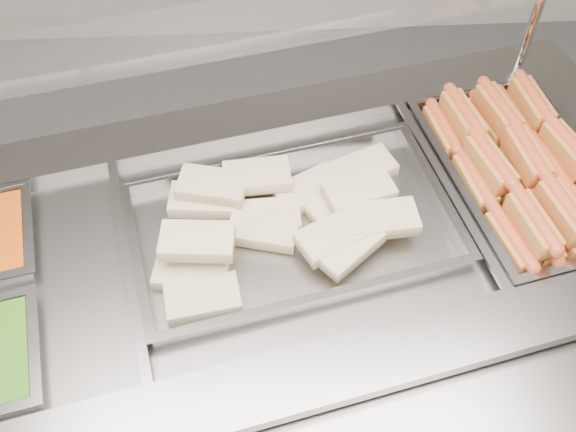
{
  "coord_description": "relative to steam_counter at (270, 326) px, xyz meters",
  "views": [
    {
      "loc": [
        -0.12,
        -0.57,
        2.25
      ],
      "look_at": [
        -0.07,
        0.37,
        1.03
      ],
      "focal_mm": 40.0,
      "sensor_mm": 36.0,
      "label": 1
    }
  ],
  "objects": [
    {
      "name": "steam_counter",
      "position": [
        0.0,
        0.0,
        0.0
      ],
      "size": [
        2.25,
        1.37,
        1.01
      ],
      "color": "gray",
      "rests_on": "ground"
    },
    {
      "name": "sneeze_guard",
      "position": [
        -0.05,
        0.24,
        0.91
      ],
      "size": [
        1.87,
        0.73,
        0.49
      ],
      "color": "silver",
      "rests_on": "steam_counter"
    },
    {
      "name": "pan_hotdogs",
      "position": [
        0.68,
        0.16,
        0.46
      ],
      "size": [
        0.51,
        0.68,
        0.11
      ],
      "color": "gray",
      "rests_on": "steam_counter"
    },
    {
      "name": "pan_wraps",
      "position": [
        0.07,
        0.02,
        0.47
      ],
      "size": [
        0.84,
        0.61,
        0.08
      ],
      "color": "gray",
      "rests_on": "steam_counter"
    },
    {
      "name": "hotdogs_in_buns",
      "position": [
        0.68,
        0.16,
        0.51
      ],
      "size": [
        0.45,
        0.63,
        0.13
      ],
      "color": "#B06F24",
      "rests_on": "pan_hotdogs"
    },
    {
      "name": "tortilla_wraps",
      "position": [
        0.04,
        0.02,
        0.51
      ],
      "size": [
        0.64,
        0.51,
        0.11
      ],
      "color": "beige",
      "rests_on": "pan_wraps"
    }
  ]
}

